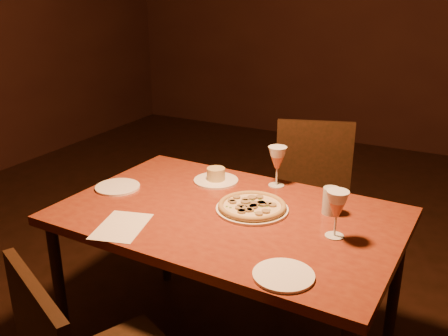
% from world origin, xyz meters
% --- Properties ---
extents(dining_table, '(1.37, 0.91, 0.72)m').
position_xyz_m(dining_table, '(-0.10, 0.02, 0.65)').
color(dining_table, brown).
rests_on(dining_table, floor).
extents(chair_far, '(0.53, 0.53, 0.87)m').
position_xyz_m(chair_far, '(-0.02, 0.86, 0.49)').
color(chair_far, black).
rests_on(chair_far, floor).
extents(pizza_plate, '(0.29, 0.29, 0.03)m').
position_xyz_m(pizza_plate, '(-0.02, 0.08, 0.73)').
color(pizza_plate, white).
rests_on(pizza_plate, dining_table).
extents(ramekin_saucer, '(0.21, 0.21, 0.07)m').
position_xyz_m(ramekin_saucer, '(-0.30, 0.29, 0.74)').
color(ramekin_saucer, white).
rests_on(ramekin_saucer, dining_table).
extents(wine_glass_far, '(0.08, 0.08, 0.19)m').
position_xyz_m(wine_glass_far, '(-0.04, 0.37, 0.81)').
color(wine_glass_far, '#C47352').
rests_on(wine_glass_far, dining_table).
extents(wine_glass_right, '(0.08, 0.08, 0.18)m').
position_xyz_m(wine_glass_right, '(0.33, 0.02, 0.81)').
color(wine_glass_right, '#C47352').
rests_on(wine_glass_right, dining_table).
extents(water_tumbler, '(0.07, 0.07, 0.11)m').
position_xyz_m(water_tumbler, '(0.26, 0.20, 0.77)').
color(water_tumbler, silver).
rests_on(water_tumbler, dining_table).
extents(side_plate_left, '(0.20, 0.20, 0.01)m').
position_xyz_m(side_plate_left, '(-0.66, 0.01, 0.72)').
color(side_plate_left, white).
rests_on(side_plate_left, dining_table).
extents(side_plate_near, '(0.20, 0.20, 0.01)m').
position_xyz_m(side_plate_near, '(0.27, -0.32, 0.72)').
color(side_plate_near, white).
rests_on(side_plate_near, dining_table).
extents(menu_card, '(0.23, 0.28, 0.00)m').
position_xyz_m(menu_card, '(-0.40, -0.28, 0.72)').
color(menu_card, silver).
rests_on(menu_card, dining_table).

